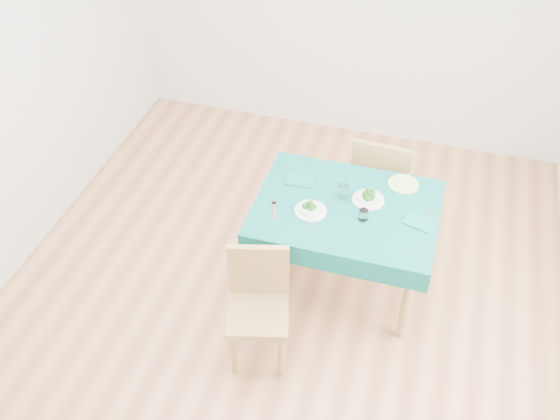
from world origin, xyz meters
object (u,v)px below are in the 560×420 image
(side_plate, at_px, (403,184))
(bowl_near, at_px, (311,208))
(chair_far, at_px, (385,162))
(bowl_far, at_px, (369,197))
(table, at_px, (343,247))
(chair_near, at_px, (258,309))

(side_plate, bearing_deg, bowl_near, -140.44)
(chair_far, xyz_separation_m, bowl_near, (-0.36, -0.94, 0.24))
(bowl_near, distance_m, bowl_far, 0.41)
(bowl_near, height_order, bowl_far, same)
(bowl_near, xyz_separation_m, side_plate, (0.55, 0.45, -0.03))
(chair_far, distance_m, bowl_far, 0.76)
(table, xyz_separation_m, side_plate, (0.33, 0.34, 0.38))
(chair_near, distance_m, bowl_far, 1.06)
(chair_near, bearing_deg, bowl_far, 45.45)
(bowl_far, xyz_separation_m, side_plate, (0.20, 0.24, -0.03))
(table, relative_size, side_plate, 5.64)
(bowl_near, bearing_deg, chair_far, 68.87)
(bowl_far, bearing_deg, chair_far, 88.49)
(chair_far, xyz_separation_m, side_plate, (0.19, -0.49, 0.21))
(bowl_far, height_order, side_plate, bowl_far)
(chair_far, bearing_deg, bowl_far, 92.21)
(bowl_near, xyz_separation_m, bowl_far, (0.35, 0.22, 0.00))
(chair_far, xyz_separation_m, bowl_far, (-0.02, -0.73, 0.24))
(chair_far, relative_size, bowl_far, 5.08)
(chair_far, bearing_deg, chair_near, 75.68)
(chair_near, xyz_separation_m, bowl_far, (0.50, 0.88, 0.32))
(bowl_near, distance_m, side_plate, 0.71)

